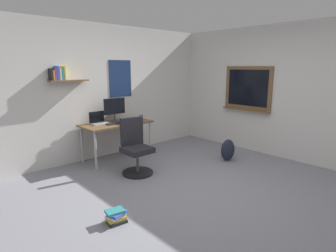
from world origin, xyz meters
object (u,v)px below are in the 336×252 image
(keyboard, at_px, (116,123))
(book_stack_on_floor, at_px, (116,216))
(desk, at_px, (117,126))
(office_chair, at_px, (136,150))
(backpack, at_px, (228,150))
(computer_mouse, at_px, (128,121))
(coffee_mug, at_px, (141,117))
(monitor_primary, at_px, (115,108))
(laptop, at_px, (98,121))

(keyboard, distance_m, book_stack_on_floor, 2.35)
(desk, relative_size, office_chair, 1.41)
(backpack, bearing_deg, computer_mouse, 131.89)
(coffee_mug, bearing_deg, monitor_primary, 165.69)
(laptop, bearing_deg, desk, -26.98)
(desk, bearing_deg, monitor_primary, 72.37)
(office_chair, xyz_separation_m, monitor_primary, (0.21, 0.96, 0.59))
(laptop, bearing_deg, book_stack_on_floor, -114.65)
(desk, distance_m, office_chair, 0.91)
(keyboard, distance_m, computer_mouse, 0.28)
(office_chair, xyz_separation_m, computer_mouse, (0.39, 0.78, 0.34))
(keyboard, bearing_deg, desk, 50.55)
(laptop, distance_m, computer_mouse, 0.57)
(office_chair, bearing_deg, desk, 78.22)
(coffee_mug, distance_m, backpack, 1.86)
(monitor_primary, relative_size, backpack, 1.11)
(monitor_primary, bearing_deg, office_chair, -102.43)
(desk, xyz_separation_m, laptop, (-0.30, 0.15, 0.13))
(laptop, height_order, coffee_mug, laptop)
(office_chair, bearing_deg, keyboard, 81.81)
(monitor_primary, xyz_separation_m, coffee_mug, (0.54, -0.14, -0.22))
(coffee_mug, height_order, book_stack_on_floor, coffee_mug)
(office_chair, relative_size, laptop, 3.06)
(keyboard, bearing_deg, monitor_primary, 61.72)
(laptop, xyz_separation_m, keyboard, (0.24, -0.24, -0.04))
(desk, xyz_separation_m, office_chair, (-0.18, -0.86, -0.24))
(desk, height_order, office_chair, office_chair)
(keyboard, bearing_deg, laptop, 134.95)
(office_chair, distance_m, book_stack_on_floor, 1.61)
(book_stack_on_floor, bearing_deg, keyboard, 57.41)
(monitor_primary, height_order, keyboard, monitor_primary)
(office_chair, relative_size, backpack, 2.27)
(computer_mouse, bearing_deg, book_stack_on_floor, -128.18)
(computer_mouse, distance_m, coffee_mug, 0.36)
(desk, bearing_deg, laptop, 153.02)
(coffee_mug, relative_size, backpack, 0.22)
(desk, bearing_deg, computer_mouse, -20.98)
(office_chair, distance_m, coffee_mug, 1.18)
(desk, xyz_separation_m, monitor_primary, (0.03, 0.11, 0.34))
(coffee_mug, relative_size, book_stack_on_floor, 0.35)
(computer_mouse, relative_size, book_stack_on_floor, 0.40)
(computer_mouse, xyz_separation_m, book_stack_on_floor, (-1.50, -1.90, -0.66))
(laptop, relative_size, monitor_primary, 0.67)
(office_chair, height_order, laptop, laptop)
(keyboard, distance_m, backpack, 2.21)
(laptop, xyz_separation_m, backpack, (1.82, -1.69, -0.57))
(laptop, distance_m, book_stack_on_floor, 2.45)
(desk, relative_size, monitor_primary, 2.89)
(computer_mouse, bearing_deg, backpack, -48.11)
(laptop, distance_m, backpack, 2.55)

